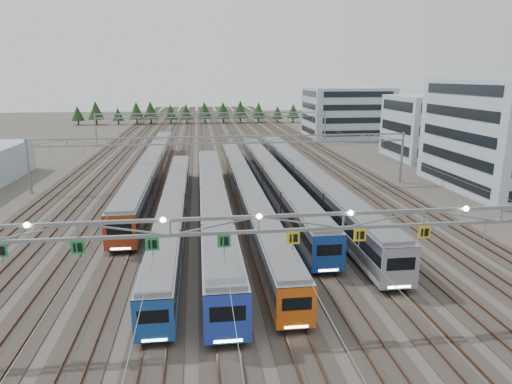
{
  "coord_description": "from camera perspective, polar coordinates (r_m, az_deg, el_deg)",
  "views": [
    {
      "loc": [
        -3.63,
        -27.57,
        16.51
      ],
      "look_at": [
        2.71,
        23.11,
        3.5
      ],
      "focal_mm": 32.0,
      "sensor_mm": 36.0,
      "label": 1
    }
  ],
  "objects": [
    {
      "name": "train_f",
      "position": [
        66.8,
        5.91,
        1.89
      ],
      "size": [
        3.06,
        66.33,
        4.0
      ],
      "color": "black",
      "rests_on": "ground"
    },
    {
      "name": "treeline",
      "position": [
        166.37,
        -7.36,
        9.94
      ],
      "size": [
        87.5,
        5.6,
        7.02
      ],
      "color": "#332114",
      "rests_on": "ground"
    },
    {
      "name": "ground",
      "position": [
        32.34,
        0.33,
        -16.4
      ],
      "size": [
        400.0,
        400.0,
        0.0
      ],
      "primitive_type": "plane",
      "color": "#47423A",
      "rests_on": "ground"
    },
    {
      "name": "train_b",
      "position": [
        53.15,
        -10.22,
        -1.85
      ],
      "size": [
        2.6,
        51.13,
        3.38
      ],
      "color": "black",
      "rests_on": "ground"
    },
    {
      "name": "train_c",
      "position": [
        53.37,
        -5.39,
        -1.33
      ],
      "size": [
        2.98,
        53.45,
        3.89
      ],
      "color": "black",
      "rests_on": "ground"
    },
    {
      "name": "gantry_far",
      "position": [
        113.09,
        -5.33,
        9.09
      ],
      "size": [
        56.36,
        0.36,
        8.0
      ],
      "color": "gray",
      "rests_on": "ground"
    },
    {
      "name": "depot_bldg_mid",
      "position": [
        100.73,
        20.74,
        7.58
      ],
      "size": [
        14.0,
        16.0,
        12.67
      ],
      "primitive_type": "cube",
      "color": "#A4B7C4",
      "rests_on": "ground"
    },
    {
      "name": "train_d",
      "position": [
        60.19,
        -1.31,
        0.32
      ],
      "size": [
        2.66,
        64.51,
        3.47
      ],
      "color": "black",
      "rests_on": "ground"
    },
    {
      "name": "train_a",
      "position": [
        75.33,
        -12.82,
        3.04
      ],
      "size": [
        3.1,
        64.69,
        4.05
      ],
      "color": "black",
      "rests_on": "ground"
    },
    {
      "name": "gantry_near",
      "position": [
        29.25,
        0.28,
        -4.5
      ],
      "size": [
        56.36,
        0.61,
        8.08
      ],
      "color": "gray",
      "rests_on": "ground"
    },
    {
      "name": "depot_bldg_north",
      "position": [
        132.47,
        11.29,
        9.78
      ],
      "size": [
        22.0,
        18.0,
        13.43
      ],
      "primitive_type": "cube",
      "color": "#A4B7C4",
      "rests_on": "ground"
    },
    {
      "name": "gantry_mid",
      "position": [
        68.42,
        -4.03,
        5.75
      ],
      "size": [
        56.36,
        0.36,
        8.0
      ],
      "color": "gray",
      "rests_on": "ground"
    },
    {
      "name": "train_e",
      "position": [
        66.06,
        2.08,
        1.72
      ],
      "size": [
        2.91,
        59.01,
        3.79
      ],
      "color": "black",
      "rests_on": "ground"
    },
    {
      "name": "track_bed",
      "position": [
        128.51,
        -5.51,
        7.51
      ],
      "size": [
        54.0,
        260.0,
        5.42
      ],
      "color": "#2D2823",
      "rests_on": "ground"
    }
  ]
}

